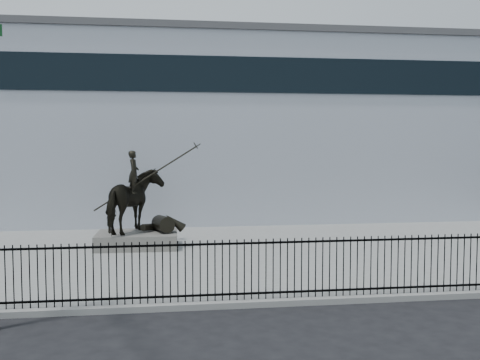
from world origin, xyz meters
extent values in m
plane|color=black|center=(0.00, 0.00, 0.00)|extent=(120.00, 120.00, 0.00)
cube|color=gray|center=(0.00, 7.00, 0.07)|extent=(30.00, 12.00, 0.15)
cube|color=silver|center=(0.00, 20.00, 4.50)|extent=(44.00, 14.00, 9.00)
cube|color=black|center=(0.00, 1.25, 0.30)|extent=(22.00, 0.05, 0.05)
cube|color=black|center=(0.00, 1.25, 1.55)|extent=(22.00, 0.05, 0.05)
cube|color=black|center=(0.00, 1.25, 0.90)|extent=(22.00, 0.03, 1.50)
cube|color=#52504B|center=(-4.16, 8.53, 0.42)|extent=(2.97, 2.10, 0.54)
imported|color=black|center=(-4.16, 8.53, 1.85)|extent=(2.05, 2.37, 2.31)
imported|color=black|center=(-4.25, 8.53, 2.91)|extent=(0.40, 0.58, 1.57)
cylinder|color=black|center=(-3.84, 8.51, 2.67)|extent=(3.72, 0.19, 2.35)
camera|label=1|loc=(-3.30, -12.13, 4.04)|focal=42.00mm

